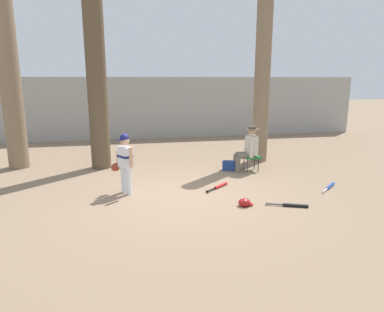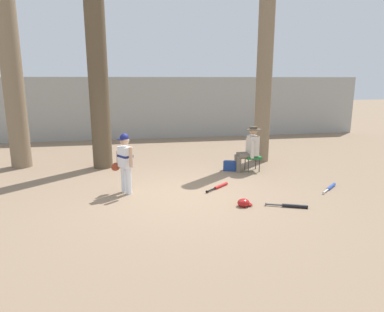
# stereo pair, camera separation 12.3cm
# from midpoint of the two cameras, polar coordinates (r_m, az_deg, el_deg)

# --- Properties ---
(ground_plane) EXTENTS (60.00, 60.00, 0.00)m
(ground_plane) POSITION_cam_midpoint_polar(r_m,az_deg,el_deg) (7.31, -1.11, -6.60)
(ground_plane) COLOR #897056
(concrete_back_wall) EXTENTS (18.00, 0.36, 2.49)m
(concrete_back_wall) POSITION_cam_midpoint_polar(r_m,az_deg,el_deg) (14.34, -6.08, 7.94)
(concrete_back_wall) COLOR #9E9E99
(concrete_back_wall) RESTS_ON ground
(tree_near_player) EXTENTS (0.88, 0.88, 4.79)m
(tree_near_player) POSITION_cam_midpoint_polar(r_m,az_deg,el_deg) (9.64, -14.80, 9.47)
(tree_near_player) COLOR brown
(tree_near_player) RESTS_ON ground
(tree_behind_spectator) EXTENTS (0.75, 0.75, 5.22)m
(tree_behind_spectator) POSITION_cam_midpoint_polar(r_m,az_deg,el_deg) (10.34, 12.18, 11.32)
(tree_behind_spectator) COLOR #7F6B51
(tree_behind_spectator) RESTS_ON ground
(young_ballplayer) EXTENTS (0.51, 0.51, 1.31)m
(young_ballplayer) POSITION_cam_midpoint_polar(r_m,az_deg,el_deg) (7.41, -10.67, -0.56)
(young_ballplayer) COLOR white
(young_ballplayer) RESTS_ON ground
(folding_stool) EXTENTS (0.41, 0.41, 0.41)m
(folding_stool) POSITION_cam_midpoint_polar(r_m,az_deg,el_deg) (9.31, 10.37, -0.24)
(folding_stool) COLOR #196B2D
(folding_stool) RESTS_ON ground
(seated_spectator) EXTENTS (0.67, 0.53, 1.20)m
(seated_spectator) POSITION_cam_midpoint_polar(r_m,az_deg,el_deg) (9.22, 9.86, 1.41)
(seated_spectator) COLOR #6B6051
(seated_spectator) RESTS_ON ground
(handbag_beside_stool) EXTENTS (0.38, 0.28, 0.26)m
(handbag_beside_stool) POSITION_cam_midpoint_polar(r_m,az_deg,el_deg) (9.29, 6.68, -1.63)
(handbag_beside_stool) COLOR navy
(handbag_beside_stool) RESTS_ON ground
(tree_far_left) EXTENTS (0.90, 0.90, 6.68)m
(tree_far_left) POSITION_cam_midpoint_polar(r_m,az_deg,el_deg) (10.51, -27.60, 13.74)
(tree_far_left) COLOR #7F6B51
(tree_far_left) RESTS_ON ground
(bat_red_barrel) EXTENTS (0.64, 0.56, 0.07)m
(bat_red_barrel) POSITION_cam_midpoint_polar(r_m,az_deg,el_deg) (7.84, 5.03, -5.04)
(bat_red_barrel) COLOR red
(bat_red_barrel) RESTS_ON ground
(bat_blue_youth) EXTENTS (0.64, 0.58, 0.07)m
(bat_blue_youth) POSITION_cam_midpoint_polar(r_m,az_deg,el_deg) (8.38, 22.41, -4.82)
(bat_blue_youth) COLOR #2347AD
(bat_blue_youth) RESTS_ON ground
(bat_black_composite) EXTENTS (0.76, 0.35, 0.07)m
(bat_black_composite) POSITION_cam_midpoint_polar(r_m,az_deg,el_deg) (6.94, 16.70, -7.93)
(bat_black_composite) COLOR black
(bat_black_composite) RESTS_ON ground
(batting_helmet_red) EXTENTS (0.28, 0.22, 0.16)m
(batting_helmet_red) POSITION_cam_midpoint_polar(r_m,az_deg,el_deg) (6.78, 9.10, -7.70)
(batting_helmet_red) COLOR #A81919
(batting_helmet_red) RESTS_ON ground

